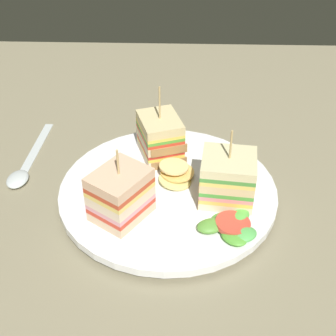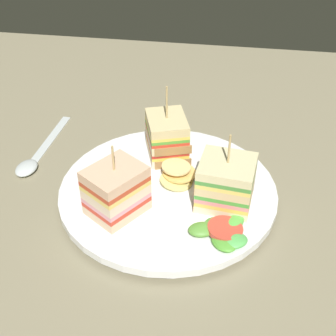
# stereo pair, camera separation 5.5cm
# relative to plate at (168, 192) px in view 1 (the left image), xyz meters

# --- Properties ---
(ground_plane) EXTENTS (0.97, 0.99, 0.02)m
(ground_plane) POSITION_rel_plate_xyz_m (0.00, 0.00, -0.02)
(ground_plane) COLOR gray
(plate) EXTENTS (0.26, 0.26, 0.02)m
(plate) POSITION_rel_plate_xyz_m (0.00, 0.00, 0.00)
(plate) COLOR white
(plate) RESTS_ON ground_plane
(sandwich_wedge_0) EXTENTS (0.08, 0.08, 0.09)m
(sandwich_wedge_0) POSITION_rel_plate_xyz_m (0.05, 0.05, 0.04)
(sandwich_wedge_0) COLOR beige
(sandwich_wedge_0) RESTS_ON plate
(sandwich_wedge_1) EXTENTS (0.07, 0.06, 0.09)m
(sandwich_wedge_1) POSITION_rel_plate_xyz_m (-0.07, 0.02, 0.04)
(sandwich_wedge_1) COLOR beige
(sandwich_wedge_1) RESTS_ON plate
(sandwich_wedge_2) EXTENTS (0.07, 0.07, 0.10)m
(sandwich_wedge_2) POSITION_rel_plate_xyz_m (0.01, -0.07, 0.03)
(sandwich_wedge_2) COLOR beige
(sandwich_wedge_2) RESTS_ON plate
(chip_pile) EXTENTS (0.06, 0.06, 0.02)m
(chip_pile) POSITION_rel_plate_xyz_m (-0.01, -0.02, 0.02)
(chip_pile) COLOR #E7D980
(chip_pile) RESTS_ON plate
(salad_garnish) EXTENTS (0.07, 0.07, 0.01)m
(salad_garnish) POSITION_rel_plate_xyz_m (-0.07, 0.07, 0.01)
(salad_garnish) COLOR #549035
(salad_garnish) RESTS_ON plate
(spoon) EXTENTS (0.03, 0.16, 0.01)m
(spoon) POSITION_rel_plate_xyz_m (0.19, -0.05, -0.01)
(spoon) COLOR silver
(spoon) RESTS_ON ground_plane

